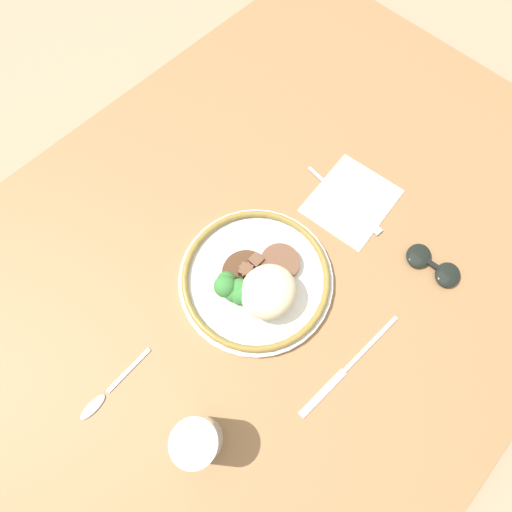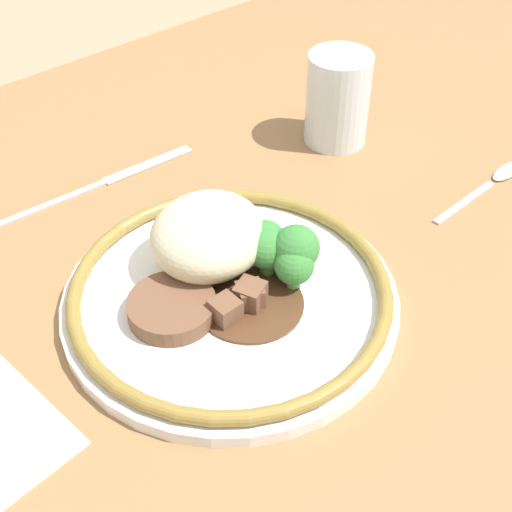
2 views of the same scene
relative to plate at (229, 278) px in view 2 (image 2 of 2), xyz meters
name	(u,v)px [view 2 (image 2 of 2)]	position (x,y,z in m)	size (l,w,h in m)	color
ground_plane	(285,326)	(0.04, -0.03, -0.06)	(8.00, 8.00, 0.00)	#998466
dining_table	(285,310)	(0.04, -0.03, -0.04)	(1.54, 0.98, 0.04)	olive
plate	(229,278)	(0.00, 0.00, 0.00)	(0.27, 0.27, 0.08)	white
juice_glass	(337,105)	(0.24, 0.11, 0.02)	(0.07, 0.07, 0.10)	yellow
knife	(99,184)	(0.00, 0.21, -0.02)	(0.23, 0.02, 0.00)	#B7B7BC
spoon	(497,178)	(0.31, -0.05, -0.02)	(0.15, 0.02, 0.01)	#B7B7BC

